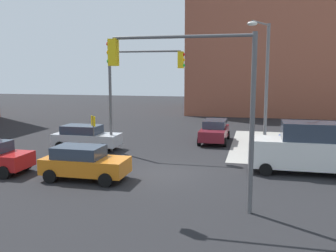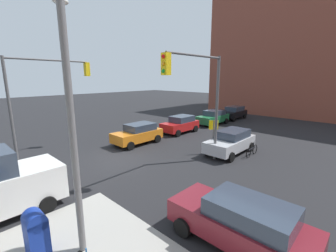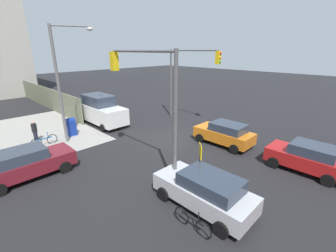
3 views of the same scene
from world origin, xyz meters
name	(u,v)px [view 3 (image 3 of 3)]	position (x,y,z in m)	size (l,w,h in m)	color
ground_plane	(172,139)	(0.00, 0.00, 0.00)	(120.00, 120.00, 0.00)	black
sidewalk_corner	(4,139)	(9.00, 9.00, 0.01)	(12.00, 12.00, 0.01)	#9E9B93
construction_fence	(46,98)	(17.03, 3.20, 1.20)	(18.07, 0.12, 2.40)	slate
traffic_signal_nw_corner	(147,90)	(-2.63, 4.50, 4.60)	(4.95, 0.36, 6.50)	#59595B
traffic_signal_se_corner	(188,71)	(2.38, -4.50, 4.63)	(5.55, 0.36, 6.50)	#59595B
street_lamp_corner	(63,77)	(5.06, 5.46, 4.70)	(1.32, 2.49, 8.00)	slate
warning_sign_two_way	(200,159)	(-5.40, 3.77, 1.64)	(0.48, 0.48, 2.40)	#4C4C4C
mailbox_blue	(71,126)	(6.20, 5.00, 0.76)	(0.56, 0.64, 1.43)	navy
hatchback_orange	(225,133)	(-3.32, -1.91, 0.84)	(4.06, 2.02, 1.62)	orange
coupe_maroon	(26,163)	(1.70, 9.26, 0.84)	(2.02, 4.46, 1.62)	maroon
coupe_silver	(205,190)	(-6.36, 4.63, 0.84)	(4.38, 2.02, 1.62)	#B7BABF
hatchback_red	(307,157)	(-8.53, -1.86, 0.84)	(3.88, 2.02, 1.62)	#B21919
van_white_delivery	(101,110)	(7.12, 1.80, 1.28)	(5.40, 2.32, 2.62)	white
pedestrian_crossing	(35,131)	(6.80, 7.40, 0.81)	(0.36, 0.36, 1.58)	black
bicycle_leaning_on_fence	(44,141)	(5.60, 7.20, 0.35)	(0.05, 1.75, 0.97)	black
bicycle_at_crosswalk	(192,222)	(-6.80, 6.00, 0.35)	(1.75, 0.05, 0.97)	black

